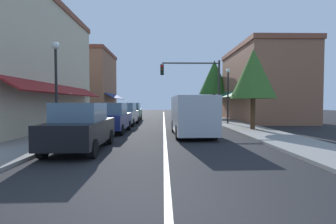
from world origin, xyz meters
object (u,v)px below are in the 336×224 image
(street_lamp_right_mid, at_px, (228,87))
(tree_right_near, at_px, (253,74))
(parked_car_nearest_left, at_px, (81,127))
(van_in_lane, at_px, (192,114))
(parked_car_far_left, at_px, (132,112))
(parked_car_third_left, at_px, (125,114))
(tree_right_far, at_px, (214,77))
(parked_car_second_left, at_px, (112,118))
(street_lamp_left_near, at_px, (56,74))
(traffic_signal_mast_arm, at_px, (198,80))

(street_lamp_right_mid, xyz_separation_m, tree_right_near, (0.44, -4.30, 0.49))
(parked_car_nearest_left, distance_m, van_in_lane, 6.24)
(parked_car_far_left, xyz_separation_m, van_in_lane, (4.68, -11.28, 0.27))
(tree_right_near, bearing_deg, parked_car_third_left, 153.96)
(parked_car_nearest_left, xyz_separation_m, van_in_lane, (4.60, 4.20, 0.27))
(parked_car_far_left, relative_size, tree_right_far, 0.61)
(tree_right_near, bearing_deg, street_lamp_right_mid, 95.89)
(tree_right_far, bearing_deg, parked_car_far_left, -153.99)
(parked_car_third_left, xyz_separation_m, parked_car_far_left, (-0.10, 5.06, 0.00))
(parked_car_third_left, bearing_deg, tree_right_far, 47.88)
(parked_car_third_left, bearing_deg, street_lamp_right_mid, 1.97)
(parked_car_third_left, distance_m, tree_right_near, 9.99)
(street_lamp_right_mid, bearing_deg, tree_right_near, -84.11)
(parked_car_far_left, distance_m, tree_right_near, 13.03)
(parked_car_nearest_left, xyz_separation_m, parked_car_second_left, (0.01, 5.47, 0.00))
(parked_car_far_left, xyz_separation_m, street_lamp_left_near, (-1.97, -12.77, 2.27))
(street_lamp_left_near, bearing_deg, tree_right_near, 18.06)
(street_lamp_right_mid, relative_size, tree_right_near, 0.88)
(street_lamp_left_near, bearing_deg, parked_car_second_left, 53.24)
(parked_car_far_left, height_order, street_lamp_right_mid, street_lamp_right_mid)
(tree_right_far, bearing_deg, parked_car_third_left, -133.55)
(parked_car_third_left, height_order, parked_car_far_left, same)
(van_in_lane, bearing_deg, street_lamp_left_near, -168.85)
(street_lamp_left_near, bearing_deg, parked_car_nearest_left, -52.95)
(tree_right_near, bearing_deg, parked_car_second_left, -175.15)
(parked_car_third_left, relative_size, tree_right_far, 0.61)
(traffic_signal_mast_arm, xyz_separation_m, street_lamp_left_near, (-8.14, -9.64, -0.61))
(tree_right_near, bearing_deg, parked_car_far_left, 133.31)
(parked_car_second_left, bearing_deg, traffic_signal_mast_arm, 49.11)
(tree_right_near, bearing_deg, van_in_lane, -153.72)
(parked_car_nearest_left, xyz_separation_m, parked_car_far_left, (-0.08, 15.48, 0.00))
(parked_car_third_left, height_order, van_in_lane, van_in_lane)
(parked_car_second_left, distance_m, parked_car_third_left, 4.96)
(parked_car_nearest_left, xyz_separation_m, traffic_signal_mast_arm, (6.09, 12.35, 2.88))
(traffic_signal_mast_arm, bearing_deg, parked_car_far_left, 153.09)
(parked_car_nearest_left, bearing_deg, parked_car_second_left, 88.78)
(tree_right_near, bearing_deg, street_lamp_left_near, -161.94)
(parked_car_nearest_left, xyz_separation_m, street_lamp_left_near, (-2.05, 2.71, 2.27))
(parked_car_second_left, distance_m, parked_car_far_left, 10.01)
(tree_right_far, bearing_deg, parked_car_second_left, -122.04)
(street_lamp_right_mid, bearing_deg, parked_car_far_left, 149.06)
(parked_car_far_left, height_order, street_lamp_left_near, street_lamp_left_near)
(parked_car_second_left, distance_m, tree_right_far, 17.52)
(traffic_signal_mast_arm, relative_size, street_lamp_right_mid, 1.21)
(parked_car_second_left, relative_size, parked_car_third_left, 0.99)
(parked_car_second_left, relative_size, parked_car_far_left, 1.00)
(parked_car_third_left, bearing_deg, parked_car_nearest_left, -88.71)
(parked_car_second_left, distance_m, street_lamp_left_near, 4.13)
(van_in_lane, bearing_deg, street_lamp_right_mid, 58.70)
(street_lamp_right_mid, bearing_deg, street_lamp_left_near, -142.81)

